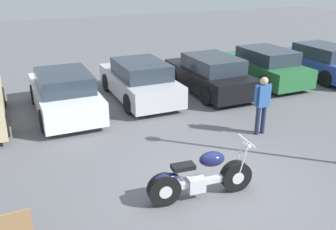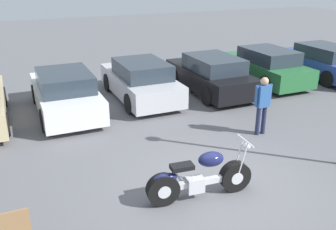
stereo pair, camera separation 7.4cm
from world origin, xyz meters
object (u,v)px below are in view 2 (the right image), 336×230
parked_car_blue (321,62)px  person_standing (263,101)px  parked_car_black (211,75)px  parked_car_green (265,66)px  parked_car_silver (140,81)px  motorcycle (199,178)px  parked_car_white (65,93)px

parked_car_blue → person_standing: size_ratio=2.56×
parked_car_black → parked_car_green: size_ratio=1.00×
parked_car_black → person_standing: person_standing is taller
parked_car_silver → parked_car_green: size_ratio=1.00×
motorcycle → parked_car_silver: size_ratio=0.53×
parked_car_green → person_standing: size_ratio=2.56×
parked_car_green → parked_car_blue: bearing=-7.2°
parked_car_green → motorcycle: bearing=-135.2°
parked_car_black → parked_car_blue: size_ratio=1.00×
motorcycle → person_standing: person_standing is taller
parked_car_white → person_standing: size_ratio=2.56×
motorcycle → parked_car_black: bearing=58.5°
parked_car_silver → parked_car_blue: size_ratio=1.00×
motorcycle → parked_car_black: 6.85m
motorcycle → parked_car_silver: 6.23m
motorcycle → parked_car_blue: (8.76, 5.79, 0.22)m
motorcycle → parked_car_blue: parked_car_blue is taller
parked_car_black → parked_car_white: bearing=-179.4°
parked_car_white → parked_car_green: 7.78m
parked_car_black → parked_car_green: (2.59, 0.28, 0.00)m
motorcycle → parked_car_white: parked_car_white is taller
parked_car_green → person_standing: person_standing is taller
parked_car_blue → person_standing: person_standing is taller
motorcycle → parked_car_silver: (0.99, 6.15, 0.22)m
parked_car_white → parked_car_silver: bearing=7.8°
person_standing → parked_car_blue: bearing=33.0°
parked_car_green → person_standing: bearing=-128.0°
parked_car_white → parked_car_silver: 2.61m
motorcycle → parked_car_white: bearing=105.5°
motorcycle → parked_car_white: 6.01m
parked_car_silver → parked_car_black: same height
parked_car_black → motorcycle: bearing=-121.5°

